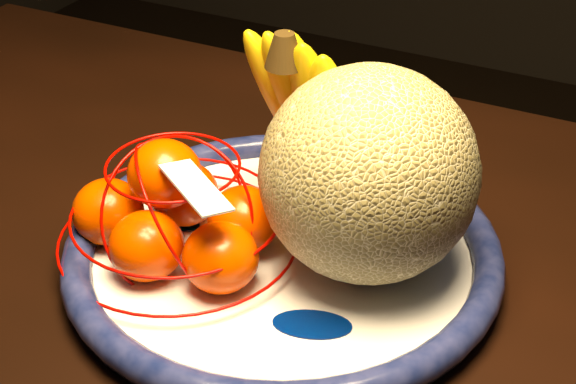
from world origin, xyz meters
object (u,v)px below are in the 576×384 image
at_px(fruit_bowl, 283,252).
at_px(banana_bunch, 311,108).
at_px(mandarin_bag, 178,217).
at_px(cantaloupe, 369,174).

relative_size(fruit_bowl, banana_bunch, 1.94).
bearing_deg(mandarin_bag, cantaloupe, 20.31).
xyz_separation_m(cantaloupe, mandarin_bag, (-0.15, -0.05, -0.05)).
distance_m(banana_bunch, mandarin_bag, 0.15).
distance_m(fruit_bowl, cantaloupe, 0.11).
bearing_deg(mandarin_bag, fruit_bowl, 24.40).
bearing_deg(banana_bunch, fruit_bowl, -67.00).
xyz_separation_m(fruit_bowl, mandarin_bag, (-0.08, -0.04, 0.03)).
bearing_deg(mandarin_bag, banana_bunch, 60.98).
distance_m(fruit_bowl, banana_bunch, 0.13).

